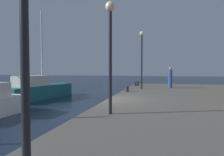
{
  "coord_description": "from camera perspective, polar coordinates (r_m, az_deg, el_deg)",
  "views": [
    {
      "loc": [
        2.91,
        -11.35,
        2.46
      ],
      "look_at": [
        -0.66,
        3.83,
        1.77
      ],
      "focal_mm": 34.51,
      "sensor_mm": 36.0,
      "label": 1
    }
  ],
  "objects": [
    {
      "name": "person_far_corner",
      "position": [
        19.15,
        15.17,
        -0.03
      ],
      "size": [
        0.34,
        0.34,
        1.79
      ],
      "color": "#2D4C8C",
      "rests_on": "quay_dock"
    },
    {
      "name": "sailboat_teal",
      "position": [
        18.38,
        -18.98,
        -2.97
      ],
      "size": [
        2.86,
        6.84,
        7.21
      ],
      "color": "#19606B",
      "rests_on": "ground"
    },
    {
      "name": "bollard_center",
      "position": [
        21.25,
        6.82,
        -1.44
      ],
      "size": [
        0.24,
        0.24,
        0.4
      ],
      "primitive_type": "cylinder",
      "color": "#2D2D33",
      "rests_on": "quay_dock"
    },
    {
      "name": "bollard_south",
      "position": [
        20.68,
        6.19,
        -1.54
      ],
      "size": [
        0.24,
        0.24,
        0.4
      ],
      "primitive_type": "cylinder",
      "color": "#2D2D33",
      "rests_on": "quay_dock"
    },
    {
      "name": "lamp_post_far_end",
      "position": [
        17.77,
        7.9,
        7.35
      ],
      "size": [
        0.36,
        0.36,
        4.68
      ],
      "color": "black",
      "rests_on": "quay_dock"
    },
    {
      "name": "bollard_north",
      "position": [
        15.51,
        4.02,
        -2.89
      ],
      "size": [
        0.24,
        0.24,
        0.4
      ],
      "primitive_type": "cylinder",
      "color": "#2D2D33",
      "rests_on": "quay_dock"
    },
    {
      "name": "lamp_post_mid_promenade",
      "position": [
        7.88,
        -0.46,
        10.83
      ],
      "size": [
        0.36,
        0.36,
        4.07
      ],
      "color": "black",
      "rests_on": "quay_dock"
    },
    {
      "name": "ground_plane",
      "position": [
        11.97,
        -1.15,
        -9.35
      ],
      "size": [
        120.0,
        120.0,
        0.0
      ],
      "primitive_type": "plane",
      "color": "#162338"
    }
  ]
}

